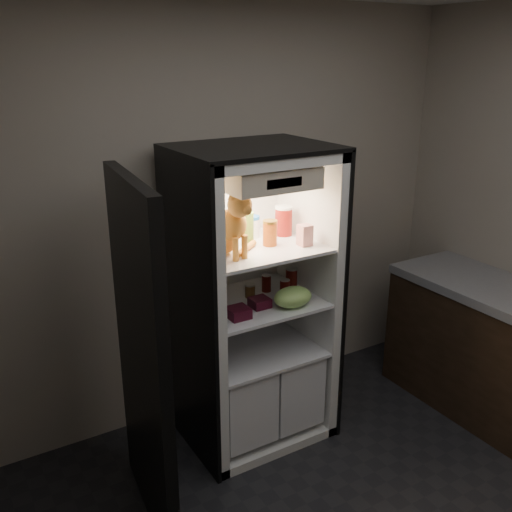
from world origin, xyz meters
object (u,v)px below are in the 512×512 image
Objects in this scene: refrigerator at (250,318)px; parmesan_shaker at (247,228)px; tabby_cat at (226,229)px; soda_can_c at (285,288)px; pepper_jar at (284,221)px; soda_can_b at (291,279)px; grape_bag at (293,297)px; mayo_tub at (252,226)px; salsa_jar at (270,233)px; soda_can_a at (266,283)px; condiment_jar at (250,291)px; berry_box_left at (238,313)px; cream_carton at (305,235)px; berry_box_right at (260,303)px.

refrigerator is 9.54× the size of parmesan_shaker.
soda_can_c is (0.40, 0.00, -0.45)m from tabby_cat.
soda_can_c is at bearing -119.13° from pepper_jar.
soda_can_c is (0.21, -0.10, -0.39)m from parmesan_shaker.
soda_can_b is 0.57× the size of grape_bag.
mayo_tub is 0.87× the size of salsa_jar.
parmesan_shaker is 0.14m from salsa_jar.
tabby_cat reaches higher than salsa_jar.
soda_can_a is 0.28m from grape_bag.
tabby_cat is 3.74× the size of soda_can_a.
soda_can_c is at bearing -63.65° from mayo_tub.
condiment_jar is at bearing -172.16° from pepper_jar.
tabby_cat is at bearing -152.54° from parmesan_shaker.
berry_box_left is at bearing -164.35° from soda_can_c.
soda_can_c reaches higher than berry_box_left.
cream_carton is 0.39m from soda_can_b.
salsa_jar is 1.12× the size of soda_can_b.
refrigerator is 0.24m from berry_box_right.
refrigerator is 21.87× the size of condiment_jar.
salsa_jar is (0.30, 0.02, -0.08)m from tabby_cat.
condiment_jar is (0.02, 0.01, -0.41)m from parmesan_shaker.
grape_bag is (0.06, -0.16, -0.37)m from salsa_jar.
soda_can_a is at bearing 9.23° from tabby_cat.
pepper_jar is at bearing 88.03° from cream_carton.
tabby_cat is 3.00× the size of soda_can_b.
soda_can_b reaches higher than berry_box_right.
parmesan_shaker is at bearing -145.90° from refrigerator.
berry_box_right is at bearing -157.02° from soda_can_b.
grape_bag is 0.36m from berry_box_left.
salsa_jar is at bearing 23.42° from berry_box_left.
soda_can_b is 1.20× the size of soda_can_c.
cream_carton is at bearing -39.60° from refrigerator.
condiment_jar is (-0.08, 0.09, -0.38)m from salsa_jar.
grape_bag is at bearing -54.62° from parmesan_shaker.
pepper_jar is at bearing -20.08° from mayo_tub.
pepper_jar is at bearing 9.51° from parmesan_shaker.
refrigerator is 17.18× the size of berry_box_right.
tabby_cat reaches higher than berry_box_left.
cream_carton reaches higher than soda_can_b.
tabby_cat reaches higher than condiment_jar.
soda_can_a is (0.06, -0.08, -0.36)m from mayo_tub.
soda_can_b is at bearing 22.98° from berry_box_right.
mayo_tub is 1.11× the size of berry_box_left.
salsa_jar is at bearing 148.44° from cream_carton.
berry_box_left is at bearing -144.24° from soda_can_a.
mayo_tub is 1.22× the size of soda_can_a.
grape_bag is 2.01× the size of berry_box_left.
mayo_tub is 0.72× the size of pepper_jar.
condiment_jar is 0.72× the size of berry_box_left.
parmesan_shaker is at bearing 125.38° from grape_bag.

